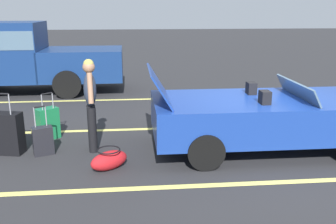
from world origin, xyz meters
TOP-DOWN VIEW (x-y plane):
  - ground_plane at (0.00, 0.00)m, footprint 80.00×80.00m
  - lot_line_near at (0.00, -1.39)m, footprint 18.00×0.12m
  - lot_line_mid at (0.00, 1.31)m, footprint 18.00×0.12m
  - lot_line_far at (0.00, 4.01)m, footprint 18.00×0.12m
  - convertible_car at (0.20, -0.00)m, footprint 4.22×1.85m
  - suitcase_large_black at (-4.59, 0.18)m, footprint 0.53×0.38m
  - suitcase_medium_bright at (-4.07, 0.90)m, footprint 0.46×0.44m
  - suitcase_small_carryon at (-3.99, 0.08)m, footprint 0.39×0.31m
  - duffel_bag at (-2.80, -0.67)m, footprint 0.70×0.61m
  - traveler_person at (-3.14, 0.21)m, footprint 0.26×0.61m
  - parked_pickup_truck_near at (-5.63, 5.26)m, footprint 5.03×2.14m

SIDE VIEW (x-z plane):
  - ground_plane at x=0.00m, z-range 0.00..0.00m
  - lot_line_near at x=0.00m, z-range 0.00..0.00m
  - lot_line_mid at x=0.00m, z-range 0.00..0.00m
  - lot_line_far at x=0.00m, z-range 0.00..0.00m
  - duffel_bag at x=-2.80m, z-range -0.01..0.33m
  - suitcase_small_carryon at x=-3.99m, z-range -0.18..0.69m
  - suitcase_medium_bright at x=-4.07m, z-range -0.15..0.78m
  - suitcase_large_black at x=-4.59m, z-range -0.19..0.93m
  - convertible_car at x=0.20m, z-range -0.16..1.34m
  - traveler_person at x=-3.14m, z-range 0.10..1.76m
  - parked_pickup_truck_near at x=-5.63m, z-range 0.06..2.16m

